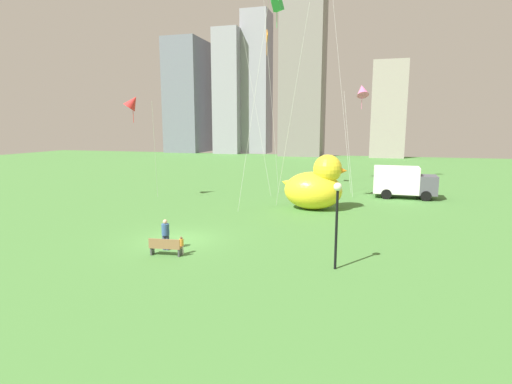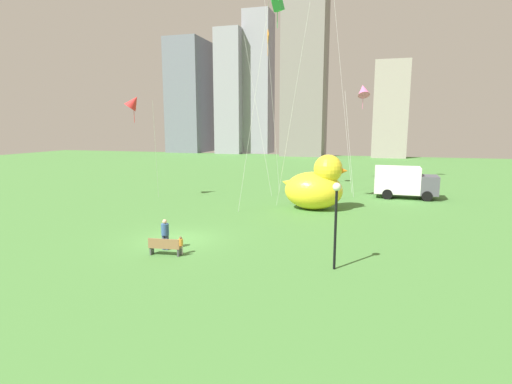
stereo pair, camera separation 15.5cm
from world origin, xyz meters
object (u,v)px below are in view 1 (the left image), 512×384
Objects in this scene: park_bench at (165,247)px; person_child at (181,245)px; giant_inflatable_duck at (315,186)px; kite_green at (277,5)px; person_adult at (166,233)px; kite_red at (133,102)px; box_truck at (403,182)px; lamppost at (337,209)px; kite_pink at (362,90)px; kite_orange at (266,46)px.

person_child is at bearing 30.78° from park_bench.
park_bench is at bearing -113.35° from giant_inflatable_duck.
kite_green is at bearing 78.76° from person_child.
park_bench is 0.11× the size of kite_green.
person_adult is at bearing 116.34° from park_bench.
person_adult is 0.18× the size of kite_red.
person_adult is at bearing -52.17° from kite_red.
person_adult is 14.09m from giant_inflatable_duck.
box_truck is (7.03, 7.14, -0.41)m from giant_inflatable_duck.
park_bench is at bearing -177.11° from lamppost.
giant_inflatable_duck is at bearing 101.36° from lamppost.
kite_green is (2.28, 11.49, 14.49)m from person_child.
person_adult is 1.28m from person_child.
kite_pink reaches higher than person_adult.
kite_red is 13.41m from kite_orange.
box_truck is 0.35× the size of kite_green.
box_truck reaches higher than person_child.
person_child is at bearing -49.98° from kite_red.
kite_green is (-9.87, -8.70, 13.57)m from box_truck.
kite_green is at bearing -70.45° from kite_orange.
lamppost is (7.74, 0.01, 2.32)m from person_child.
giant_inflatable_duck is (6.24, 12.60, 0.93)m from person_adult.
kite_green reaches higher than box_truck.
box_truck is at bearing 41.41° from kite_green.
kite_orange is at bearing 38.00° from kite_red.
park_bench is at bearing -112.47° from kite_pink.
kite_pink reaches higher than box_truck.
person_child is at bearing -179.93° from lamppost.
kite_pink is (3.09, 8.05, 7.90)m from giant_inflatable_duck.
kite_orange is (-5.80, 6.79, 12.08)m from giant_inflatable_duck.
kite_orange is at bearing 113.00° from lamppost.
kite_red is (-10.33, 12.31, 7.95)m from person_child.
kite_red is at bearing 127.14° from park_bench.
park_bench is 19.02m from kite_green.
person_adult reaches higher than person_child.
park_bench is 1.07m from person_adult.
kite_green reaches higher than kite_pink.
kite_pink is at bearing 25.38° from kite_red.
giant_inflatable_duck reaches higher than lamppost.
park_bench is 8.77m from lamppost.
kite_green is (-2.83, -1.56, 13.16)m from giant_inflatable_duck.
kite_orange reaches higher than person_adult.
box_truck is (12.15, 20.19, 0.92)m from person_child.
park_bench is at bearing -104.05° from kite_green.
park_bench is at bearing -52.86° from kite_red.
person_child is at bearing -121.03° from box_truck.
person_adult is 9.08m from lamppost.
person_adult is 0.11× the size of kite_orange.
lamppost is 0.73× the size of box_truck.
giant_inflatable_duck is 0.33× the size of kite_green.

